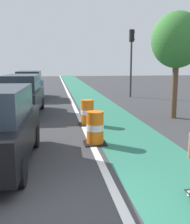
% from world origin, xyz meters
% --- Properties ---
extents(ground_plane, '(100.00, 100.00, 0.00)m').
position_xyz_m(ground_plane, '(0.00, 0.00, 0.00)').
color(ground_plane, '#38383A').
extents(bike_lane_strip, '(2.50, 80.00, 0.01)m').
position_xyz_m(bike_lane_strip, '(2.40, 12.00, 0.00)').
color(bike_lane_strip, '#2D755B').
rests_on(bike_lane_strip, ground).
extents(lane_divider_stripe, '(0.20, 80.00, 0.01)m').
position_xyz_m(lane_divider_stripe, '(0.90, 12.00, 0.01)').
color(lane_divider_stripe, silver).
rests_on(lane_divider_stripe, ground).
extents(parked_suv_second, '(2.09, 4.68, 2.04)m').
position_xyz_m(parked_suv_second, '(-1.94, 9.99, 1.04)').
color(parked_suv_second, black).
rests_on(parked_suv_second, ground).
extents(parked_suv_third, '(1.95, 4.62, 2.04)m').
position_xyz_m(parked_suv_third, '(-2.10, 16.42, 1.04)').
color(parked_suv_third, navy).
rests_on(parked_suv_third, ground).
extents(traffic_barrel_front, '(0.73, 0.73, 1.09)m').
position_xyz_m(traffic_barrel_front, '(1.01, 4.11, 0.53)').
color(traffic_barrel_front, orange).
rests_on(traffic_barrel_front, ground).
extents(traffic_barrel_mid, '(0.73, 0.73, 1.09)m').
position_xyz_m(traffic_barrel_mid, '(1.10, 6.97, 0.53)').
color(traffic_barrel_mid, orange).
rests_on(traffic_barrel_mid, ground).
extents(traffic_light_corner, '(0.41, 0.32, 5.10)m').
position_xyz_m(traffic_light_corner, '(5.61, 16.17, 3.50)').
color(traffic_light_corner, '#2D2D2D').
rests_on(traffic_light_corner, ground).
extents(street_tree_sidewalk, '(2.40, 2.40, 5.00)m').
position_xyz_m(street_tree_sidewalk, '(5.43, 7.86, 3.67)').
color(street_tree_sidewalk, brown).
rests_on(street_tree_sidewalk, ground).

